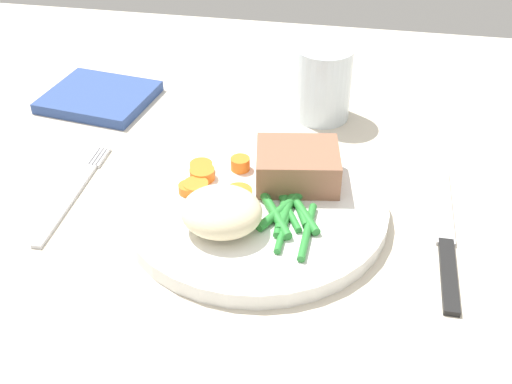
{
  "coord_description": "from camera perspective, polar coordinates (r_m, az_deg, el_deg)",
  "views": [
    {
      "loc": [
        9.44,
        -49.53,
        39.56
      ],
      "look_at": [
        0.87,
        -3.11,
        4.6
      ],
      "focal_mm": 44.39,
      "sensor_mm": 36.0,
      "label": 1
    }
  ],
  "objects": [
    {
      "name": "napkin",
      "position": [
        0.81,
        -13.94,
        8.3
      ],
      "size": [
        13.68,
        12.34,
        1.28
      ],
      "primitive_type": "cube",
      "rotation": [
        0.0,
        0.0,
        -0.14
      ],
      "color": "#334C8C",
      "rests_on": "dining_table"
    },
    {
      "name": "water_glass",
      "position": [
        0.75,
        6.03,
        9.28
      ],
      "size": [
        6.5,
        6.5,
        8.6
      ],
      "color": "silver",
      "rests_on": "dining_table"
    },
    {
      "name": "dinner_plate",
      "position": [
        0.6,
        -0.0,
        -1.39
      ],
      "size": [
        24.78,
        24.78,
        1.6
      ],
      "primitive_type": "cylinder",
      "color": "white",
      "rests_on": "dining_table"
    },
    {
      "name": "fork",
      "position": [
        0.65,
        -16.11,
        -0.08
      ],
      "size": [
        1.44,
        16.6,
        0.4
      ],
      "rotation": [
        0.0,
        0.0,
        0.02
      ],
      "color": "silver",
      "rests_on": "dining_table"
    },
    {
      "name": "carrot_slices",
      "position": [
        0.61,
        -3.93,
        1.18
      ],
      "size": [
        7.13,
        7.04,
        1.29
      ],
      "color": "orange",
      "rests_on": "dinner_plate"
    },
    {
      "name": "dining_table",
      "position": [
        0.63,
        -0.26,
        -0.89
      ],
      "size": [
        120.0,
        90.0,
        2.0
      ],
      "color": "beige",
      "rests_on": "ground"
    },
    {
      "name": "mashed_potatoes",
      "position": [
        0.55,
        -3.12,
        -1.78
      ],
      "size": [
        7.18,
        6.56,
        3.63
      ],
      "primitive_type": "ellipsoid",
      "color": "beige",
      "rests_on": "dinner_plate"
    },
    {
      "name": "meat_portion",
      "position": [
        0.61,
        3.76,
        2.37
      ],
      "size": [
        8.82,
        7.66,
        3.49
      ],
      "primitive_type": "cube",
      "rotation": [
        0.0,
        0.0,
        0.16
      ],
      "color": "#936047",
      "rests_on": "dinner_plate"
    },
    {
      "name": "green_beans",
      "position": [
        0.57,
        3.01,
        -1.93
      ],
      "size": [
        6.12,
        10.84,
        0.85
      ],
      "color": "#2D8C38",
      "rests_on": "dinner_plate"
    },
    {
      "name": "knife",
      "position": [
        0.6,
        16.67,
        -3.81
      ],
      "size": [
        1.7,
        20.5,
        0.64
      ],
      "rotation": [
        0.0,
        0.0,
        0.01
      ],
      "color": "black",
      "rests_on": "dining_table"
    }
  ]
}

